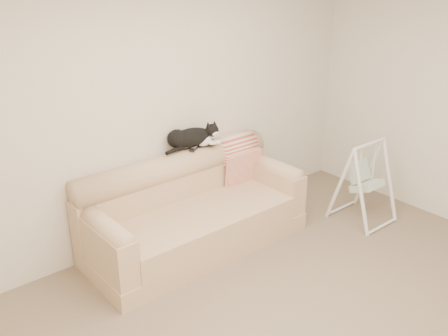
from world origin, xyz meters
name	(u,v)px	position (x,y,z in m)	size (l,w,h in m)	color
ground_plane	(311,328)	(0.00, 0.00, 0.00)	(5.00, 5.00, 0.00)	brown
room_shell	(327,144)	(0.00, 0.00, 1.53)	(5.04, 4.04, 2.60)	beige
sofa	(192,212)	(0.05, 1.62, 0.35)	(2.20, 0.93, 0.90)	tan
remote_a	(195,147)	(0.27, 1.84, 0.91)	(0.18, 0.14, 0.03)	black
remote_b	(206,145)	(0.40, 1.83, 0.91)	(0.18, 0.09, 0.02)	black
tuxedo_cat	(192,137)	(0.25, 1.87, 1.01)	(0.63, 0.30, 0.25)	black
throw_blanket	(235,152)	(0.80, 1.84, 0.72)	(0.46, 0.38, 0.58)	#C03B31
baby_swing	(364,181)	(1.78, 0.84, 0.45)	(0.55, 0.59, 0.90)	white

